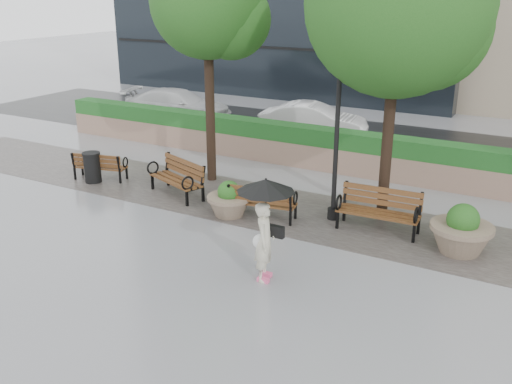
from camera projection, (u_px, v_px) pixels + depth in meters
The scene contains 17 objects.
ground at pixel (249, 258), 12.73m from camera, with size 100.00×100.00×0.00m, color gray.
cobble_strip at pixel (305, 214), 15.19m from camera, with size 28.00×3.20×0.01m, color #383330.
hedge_wall at pixel (358, 154), 18.24m from camera, with size 24.00×0.80×1.35m.
asphalt_street at pixel (392, 145), 21.75m from camera, with size 40.00×7.00×0.00m, color black.
bench_0 at pixel (101, 172), 17.81m from camera, with size 1.73×1.05×0.87m.
bench_1 at pixel (177, 185), 16.43m from camera, with size 2.06×1.39×1.04m.
bench_2 at pixel (262, 209), 14.80m from camera, with size 1.82×0.98×0.93m.
bench_3 at pixel (378, 219), 14.01m from camera, with size 2.03×0.89×1.07m.
planter_left at pixel (229, 202), 14.94m from camera, with size 1.15×1.15×0.97m.
planter_right at pixel (461, 234), 12.84m from camera, with size 1.40×1.40×1.18m.
trash_bin at pixel (92, 168), 17.50m from camera, with size 0.54×0.54×0.90m, color black.
lamppost at pixel (336, 156), 14.27m from camera, with size 0.28×0.28×3.88m.
tree_0 at pixel (213, 6), 16.10m from camera, with size 3.38×3.27×6.96m.
tree_1 at pixel (405, 9), 13.21m from camera, with size 4.40×4.40×7.55m.
car_left at pixel (178, 105), 25.46m from camera, with size 1.96×4.83×1.40m, color silver.
car_right at pixel (313, 121), 22.53m from camera, with size 1.47×4.21×1.39m, color silver.
pedestrian at pixel (265, 220), 11.41m from camera, with size 1.17×1.17×2.16m.
Camera 1 is at (5.72, -9.93, 5.73)m, focal length 40.00 mm.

